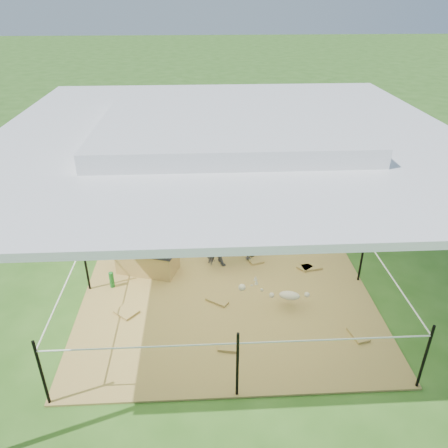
{
  "coord_description": "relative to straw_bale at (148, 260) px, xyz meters",
  "views": [
    {
      "loc": [
        -0.36,
        -5.94,
        4.39
      ],
      "look_at": [
        0.0,
        0.6,
        0.85
      ],
      "focal_mm": 35.0,
      "sensor_mm": 36.0,
      "label": 1
    }
  ],
  "objects": [
    {
      "name": "ground",
      "position": [
        1.33,
        -0.48,
        -0.25
      ],
      "size": [
        90.0,
        90.0,
        0.0
      ],
      "primitive_type": "plane",
      "color": "#2D5919",
      "rests_on": "ground"
    },
    {
      "name": "hay_patch",
      "position": [
        1.33,
        -0.48,
        -0.24
      ],
      "size": [
        4.6,
        4.6,
        0.03
      ],
      "primitive_type": "cube",
      "color": "brown",
      "rests_on": "ground"
    },
    {
      "name": "canopy_tent",
      "position": [
        1.33,
        -0.48,
        2.44
      ],
      "size": [
        6.3,
        6.3,
        2.9
      ],
      "color": "silver",
      "rests_on": "ground"
    },
    {
      "name": "rope_fence",
      "position": [
        1.33,
        -0.48,
        0.39
      ],
      "size": [
        4.54,
        4.54,
        1.0
      ],
      "color": "black",
      "rests_on": "ground"
    },
    {
      "name": "straw_bale",
      "position": [
        0.0,
        0.0,
        0.0
      ],
      "size": [
        1.1,
        0.77,
        0.44
      ],
      "primitive_type": "cube",
      "rotation": [
        0.0,
        0.0,
        -0.31
      ],
      "color": "#AB7A3E",
      "rests_on": "hay_patch"
    },
    {
      "name": "dark_cloth",
      "position": [
        0.0,
        0.0,
        0.25
      ],
      "size": [
        1.18,
        0.85,
        0.06
      ],
      "primitive_type": "cube",
      "rotation": [
        0.0,
        0.0,
        -0.31
      ],
      "color": "black",
      "rests_on": "straw_bale"
    },
    {
      "name": "woman",
      "position": [
        0.1,
        0.0,
        0.82
      ],
      "size": [
        0.4,
        0.5,
        1.19
      ],
      "primitive_type": "imported",
      "rotation": [
        0.0,
        0.0,
        -1.88
      ],
      "color": "red",
      "rests_on": "straw_bale"
    },
    {
      "name": "green_bottle",
      "position": [
        -0.55,
        -0.45,
        -0.08
      ],
      "size": [
        0.1,
        0.1,
        0.28
      ],
      "primitive_type": "cylinder",
      "rotation": [
        0.0,
        0.0,
        -0.31
      ],
      "color": "#186D21",
      "rests_on": "hay_patch"
    },
    {
      "name": "pony",
      "position": [
        1.59,
        0.13,
        0.24
      ],
      "size": [
        1.2,
        0.83,
        0.93
      ],
      "primitive_type": "imported",
      "rotation": [
        0.0,
        0.0,
        1.9
      ],
      "color": "#4C4C51",
      "rests_on": "hay_patch"
    },
    {
      "name": "pink_hat",
      "position": [
        1.59,
        0.13,
        0.77
      ],
      "size": [
        0.29,
        0.29,
        0.13
      ],
      "primitive_type": "cylinder",
      "color": "pink",
      "rests_on": "pony"
    },
    {
      "name": "foal",
      "position": [
        2.27,
        -1.13,
        0.03
      ],
      "size": [
        0.98,
        0.69,
        0.49
      ],
      "primitive_type": null,
      "rotation": [
        0.0,
        0.0,
        -0.24
      ],
      "color": "#C8B692",
      "rests_on": "hay_patch"
    },
    {
      "name": "trash_barrel",
      "position": [
        4.99,
        6.31,
        0.23
      ],
      "size": [
        0.79,
        0.79,
        0.97
      ],
      "primitive_type": "cylinder",
      "rotation": [
        0.0,
        0.0,
        -0.33
      ],
      "color": "blue",
      "rests_on": "ground"
    },
    {
      "name": "picnic_table_near",
      "position": [
        2.83,
        7.97,
        0.17
      ],
      "size": [
        2.19,
        1.71,
        0.84
      ],
      "primitive_type": "cube",
      "rotation": [
        0.0,
        0.0,
        0.13
      ],
      "color": "#52321C",
      "rests_on": "ground"
    },
    {
      "name": "picnic_table_far",
      "position": [
        6.5,
        9.21,
        0.17
      ],
      "size": [
        2.17,
        1.68,
        0.84
      ],
      "primitive_type": "cube",
      "rotation": [
        0.0,
        0.0,
        -0.12
      ],
      "color": "brown",
      "rests_on": "ground"
    },
    {
      "name": "distant_person",
      "position": [
        3.66,
        6.59,
        0.39
      ],
      "size": [
        0.74,
        0.65,
        1.29
      ],
      "primitive_type": "imported",
      "rotation": [
        0.0,
        0.0,
        3.44
      ],
      "color": "#3477C3",
      "rests_on": "ground"
    }
  ]
}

